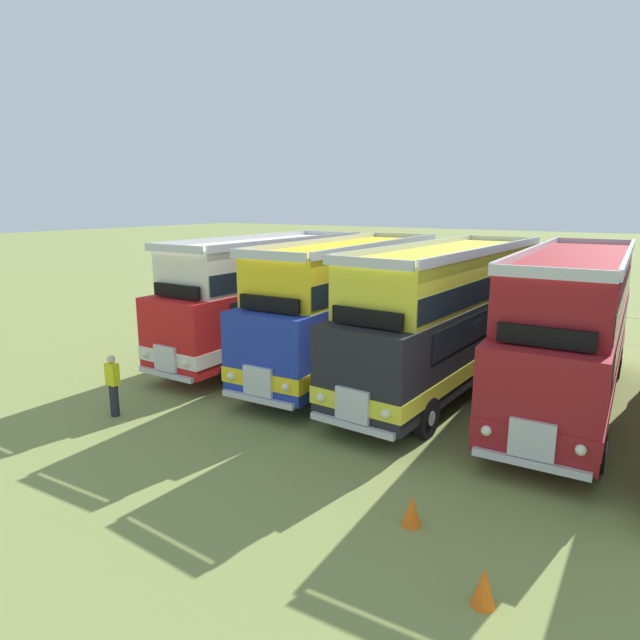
{
  "coord_description": "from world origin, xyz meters",
  "views": [
    {
      "loc": [
        5.61,
        -16.14,
        5.78
      ],
      "look_at": [
        -4.41,
        -0.47,
        1.74
      ],
      "focal_mm": 30.73,
      "sensor_mm": 36.0,
      "label": 1
    }
  ],
  "objects_px": {
    "bus_second_in_row": "(351,303)",
    "marshal_person": "(113,385)",
    "bus_first_in_row": "(269,294)",
    "cone_mid_row": "(484,586)",
    "bus_fourth_in_row": "(572,325)",
    "bus_third_in_row": "(449,314)",
    "cone_near_end": "(412,511)"
  },
  "relations": [
    {
      "from": "cone_mid_row",
      "to": "bus_fourth_in_row",
      "type": "bearing_deg",
      "value": 92.38
    },
    {
      "from": "cone_near_end",
      "to": "bus_third_in_row",
      "type": "bearing_deg",
      "value": 105.61
    },
    {
      "from": "cone_near_end",
      "to": "marshal_person",
      "type": "height_order",
      "value": "marshal_person"
    },
    {
      "from": "bus_third_in_row",
      "to": "cone_near_end",
      "type": "xyz_separation_m",
      "value": [
        2.18,
        -7.79,
        -2.07
      ]
    },
    {
      "from": "bus_third_in_row",
      "to": "cone_near_end",
      "type": "height_order",
      "value": "bus_third_in_row"
    },
    {
      "from": "bus_fourth_in_row",
      "to": "cone_mid_row",
      "type": "bearing_deg",
      "value": -87.62
    },
    {
      "from": "cone_mid_row",
      "to": "bus_first_in_row",
      "type": "bearing_deg",
      "value": 140.32
    },
    {
      "from": "bus_first_in_row",
      "to": "bus_second_in_row",
      "type": "bearing_deg",
      "value": 1.76
    },
    {
      "from": "bus_second_in_row",
      "to": "bus_third_in_row",
      "type": "xyz_separation_m",
      "value": [
        3.5,
        -0.01,
        0.0
      ]
    },
    {
      "from": "bus_fourth_in_row",
      "to": "marshal_person",
      "type": "relative_size",
      "value": 6.51
    },
    {
      "from": "bus_second_in_row",
      "to": "marshal_person",
      "type": "relative_size",
      "value": 6.27
    },
    {
      "from": "bus_fourth_in_row",
      "to": "cone_mid_row",
      "type": "distance_m",
      "value": 9.66
    },
    {
      "from": "cone_mid_row",
      "to": "bus_second_in_row",
      "type": "bearing_deg",
      "value": 128.97
    },
    {
      "from": "bus_fourth_in_row",
      "to": "bus_third_in_row",
      "type": "bearing_deg",
      "value": -174.58
    },
    {
      "from": "bus_second_in_row",
      "to": "cone_near_end",
      "type": "bearing_deg",
      "value": -53.94
    },
    {
      "from": "cone_near_end",
      "to": "cone_mid_row",
      "type": "distance_m",
      "value": 2.15
    },
    {
      "from": "bus_second_in_row",
      "to": "marshal_person",
      "type": "distance_m",
      "value": 8.17
    },
    {
      "from": "cone_near_end",
      "to": "cone_mid_row",
      "type": "relative_size",
      "value": 0.95
    },
    {
      "from": "bus_second_in_row",
      "to": "bus_third_in_row",
      "type": "height_order",
      "value": "same"
    },
    {
      "from": "bus_second_in_row",
      "to": "cone_mid_row",
      "type": "bearing_deg",
      "value": -51.03
    },
    {
      "from": "bus_second_in_row",
      "to": "bus_fourth_in_row",
      "type": "relative_size",
      "value": 0.96
    },
    {
      "from": "bus_first_in_row",
      "to": "marshal_person",
      "type": "height_order",
      "value": "bus_first_in_row"
    },
    {
      "from": "bus_first_in_row",
      "to": "cone_near_end",
      "type": "xyz_separation_m",
      "value": [
        9.16,
        -7.69,
        -2.06
      ]
    },
    {
      "from": "bus_first_in_row",
      "to": "cone_near_end",
      "type": "relative_size",
      "value": 17.36
    },
    {
      "from": "bus_third_in_row",
      "to": "cone_mid_row",
      "type": "distance_m",
      "value": 10.1
    },
    {
      "from": "cone_near_end",
      "to": "marshal_person",
      "type": "xyz_separation_m",
      "value": [
        -8.97,
        0.46,
        0.59
      ]
    },
    {
      "from": "cone_near_end",
      "to": "marshal_person",
      "type": "distance_m",
      "value": 9.0
    },
    {
      "from": "cone_mid_row",
      "to": "bus_third_in_row",
      "type": "bearing_deg",
      "value": 113.03
    },
    {
      "from": "bus_second_in_row",
      "to": "cone_near_end",
      "type": "distance_m",
      "value": 9.86
    },
    {
      "from": "bus_second_in_row",
      "to": "bus_fourth_in_row",
      "type": "xyz_separation_m",
      "value": [
        6.98,
        0.32,
        0.0
      ]
    },
    {
      "from": "cone_mid_row",
      "to": "marshal_person",
      "type": "distance_m",
      "value": 10.82
    },
    {
      "from": "bus_first_in_row",
      "to": "marshal_person",
      "type": "xyz_separation_m",
      "value": [
        0.19,
        -7.23,
        -1.47
      ]
    }
  ]
}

